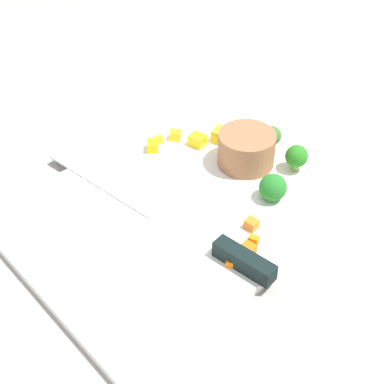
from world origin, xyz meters
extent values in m
plane|color=#9C948B|center=(0.00, 0.00, 0.00)|extent=(4.00, 4.00, 0.00)
cube|color=white|center=(0.00, 0.00, 0.01)|extent=(0.46, 0.32, 0.01)
cylinder|color=#986340|center=(0.11, 0.01, 0.04)|extent=(0.08, 0.08, 0.05)
cube|color=silver|center=(-0.07, 0.10, 0.01)|extent=(0.05, 0.20, 0.00)
cube|color=black|center=(-0.04, -0.13, 0.02)|extent=(0.03, 0.08, 0.02)
cube|color=orange|center=(-0.04, -0.12, 0.02)|extent=(0.01, 0.01, 0.01)
cube|color=orange|center=(0.00, -0.11, 0.02)|extent=(0.01, 0.01, 0.01)
cube|color=orange|center=(-0.03, -0.12, 0.02)|extent=(0.01, 0.01, 0.01)
cube|color=orange|center=(0.02, -0.09, 0.02)|extent=(0.02, 0.02, 0.01)
cube|color=orange|center=(-0.02, -0.12, 0.02)|extent=(0.02, 0.02, 0.01)
cube|color=yellow|center=(0.03, 0.12, 0.02)|extent=(0.03, 0.03, 0.01)
cube|color=yellow|center=(0.07, 0.12, 0.02)|extent=(0.02, 0.02, 0.01)
cube|color=yellow|center=(0.12, 0.07, 0.02)|extent=(0.03, 0.02, 0.02)
cube|color=yellow|center=(0.05, 0.13, 0.02)|extent=(0.02, 0.01, 0.01)
cube|color=yellow|center=(0.08, 0.08, 0.02)|extent=(0.02, 0.03, 0.02)
cylinder|color=#8CAB55|center=(0.15, -0.05, 0.02)|extent=(0.01, 0.01, 0.01)
sphere|color=#28791D|center=(0.15, -0.05, 0.03)|extent=(0.03, 0.03, 0.03)
cylinder|color=#8DBD55|center=(0.08, -0.07, 0.02)|extent=(0.01, 0.01, 0.01)
sphere|color=#237524|center=(0.08, -0.07, 0.03)|extent=(0.04, 0.04, 0.04)
cylinder|color=#94B464|center=(0.16, 0.01, 0.02)|extent=(0.01, 0.01, 0.01)
sphere|color=#39702B|center=(0.16, 0.01, 0.03)|extent=(0.03, 0.03, 0.03)
camera|label=1|loc=(-0.37, -0.42, 0.50)|focal=53.64mm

